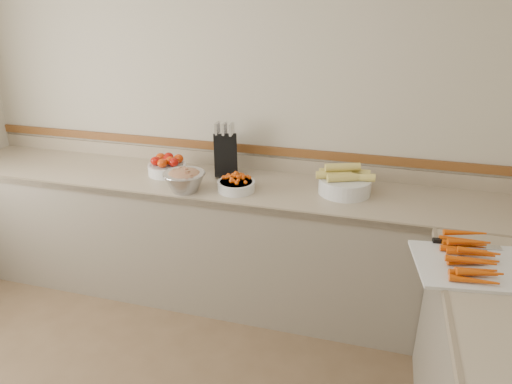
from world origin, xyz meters
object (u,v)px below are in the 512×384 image
(rhubarb_bowl, at_px, (184,179))
(cutting_board, at_px, (473,261))
(knife_block, at_px, (225,153))
(tomato_bowl, at_px, (167,166))
(corn_bowl, at_px, (345,182))
(cherry_tomato_bowl, at_px, (236,184))

(rhubarb_bowl, bearing_deg, cutting_board, -15.72)
(knife_block, bearing_deg, tomato_bowl, -166.51)
(knife_block, height_order, cutting_board, knife_block)
(corn_bowl, bearing_deg, tomato_bowl, 179.50)
(corn_bowl, height_order, rhubarb_bowl, corn_bowl)
(tomato_bowl, bearing_deg, cutting_board, -20.77)
(knife_block, height_order, corn_bowl, knife_block)
(tomato_bowl, xyz_separation_m, corn_bowl, (1.24, -0.01, 0.01))
(cherry_tomato_bowl, relative_size, rhubarb_bowl, 0.90)
(knife_block, distance_m, tomato_bowl, 0.43)
(tomato_bowl, bearing_deg, corn_bowl, -0.50)
(knife_block, height_order, tomato_bowl, knife_block)
(tomato_bowl, distance_m, cherry_tomato_bowl, 0.59)
(cherry_tomato_bowl, height_order, corn_bowl, corn_bowl)
(rhubarb_bowl, relative_size, cutting_board, 0.47)
(tomato_bowl, distance_m, corn_bowl, 1.24)
(tomato_bowl, bearing_deg, rhubarb_bowl, -46.06)
(tomato_bowl, bearing_deg, knife_block, 13.49)
(cutting_board, bearing_deg, rhubarb_bowl, 164.28)
(knife_block, bearing_deg, cutting_board, -28.61)
(cherry_tomato_bowl, relative_size, cutting_board, 0.43)
(cherry_tomato_bowl, xyz_separation_m, corn_bowl, (0.68, 0.15, 0.03))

